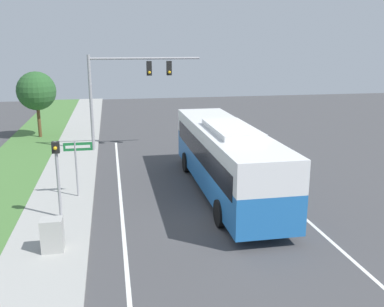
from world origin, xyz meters
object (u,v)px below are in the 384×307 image
(pedestrian_signal, at_px, (57,168))
(street_sign, at_px, (77,159))
(bus, at_px, (226,155))
(signal_gantry, at_px, (126,82))
(utility_cabinet, at_px, (52,235))

(pedestrian_signal, xyz_separation_m, street_sign, (0.57, 2.35, -0.33))
(bus, distance_m, street_sign, 6.68)
(signal_gantry, height_order, street_sign, signal_gantry)
(bus, bearing_deg, street_sign, 175.85)
(signal_gantry, xyz_separation_m, street_sign, (-2.58, -8.72, -2.62))
(bus, distance_m, utility_cabinet, 8.71)
(bus, distance_m, signal_gantry, 10.40)
(pedestrian_signal, height_order, utility_cabinet, pedestrian_signal)
(bus, xyz_separation_m, signal_gantry, (-4.08, 9.20, 2.61))
(pedestrian_signal, height_order, street_sign, pedestrian_signal)
(utility_cabinet, bearing_deg, pedestrian_signal, 90.92)
(bus, relative_size, pedestrian_signal, 3.74)
(signal_gantry, relative_size, pedestrian_signal, 2.22)
(bus, xyz_separation_m, pedestrian_signal, (-7.23, -1.86, 0.32))
(bus, distance_m, pedestrian_signal, 7.48)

